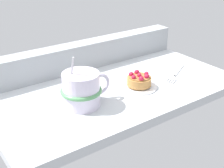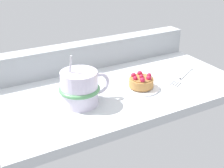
{
  "view_description": "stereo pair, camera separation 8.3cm",
  "coord_description": "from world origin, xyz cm",
  "px_view_note": "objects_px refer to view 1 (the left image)",
  "views": [
    {
      "loc": [
        -47.04,
        -65.71,
        39.49
      ],
      "look_at": [
        -4.0,
        -4.86,
        3.61
      ],
      "focal_mm": 49.13,
      "sensor_mm": 36.0,
      "label": 1
    },
    {
      "loc": [
        -40.04,
        -70.1,
        39.49
      ],
      "look_at": [
        -4.0,
        -4.86,
        3.61
      ],
      "focal_mm": 49.13,
      "sensor_mm": 36.0,
      "label": 2
    }
  ],
  "objects_px": {
    "dessert_plate": "(139,86)",
    "coffee_mug": "(82,90)",
    "raspberry_tart": "(139,80)",
    "dessert_fork": "(177,73)"
  },
  "relations": [
    {
      "from": "dessert_plate",
      "to": "coffee_mug",
      "type": "xyz_separation_m",
      "value": [
        -0.19,
        0.0,
        0.04
      ]
    },
    {
      "from": "raspberry_tart",
      "to": "coffee_mug",
      "type": "distance_m",
      "value": 0.19
    },
    {
      "from": "raspberry_tart",
      "to": "dessert_fork",
      "type": "distance_m",
      "value": 0.16
    },
    {
      "from": "dessert_fork",
      "to": "dessert_plate",
      "type": "bearing_deg",
      "value": -177.97
    },
    {
      "from": "raspberry_tart",
      "to": "dessert_fork",
      "type": "height_order",
      "value": "raspberry_tart"
    },
    {
      "from": "dessert_plate",
      "to": "coffee_mug",
      "type": "bearing_deg",
      "value": 178.69
    },
    {
      "from": "coffee_mug",
      "to": "raspberry_tart",
      "type": "bearing_deg",
      "value": -1.3
    },
    {
      "from": "raspberry_tart",
      "to": "dessert_fork",
      "type": "bearing_deg",
      "value": 2.02
    },
    {
      "from": "dessert_plate",
      "to": "dessert_fork",
      "type": "height_order",
      "value": "dessert_plate"
    },
    {
      "from": "dessert_plate",
      "to": "dessert_fork",
      "type": "bearing_deg",
      "value": 2.03
    }
  ]
}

